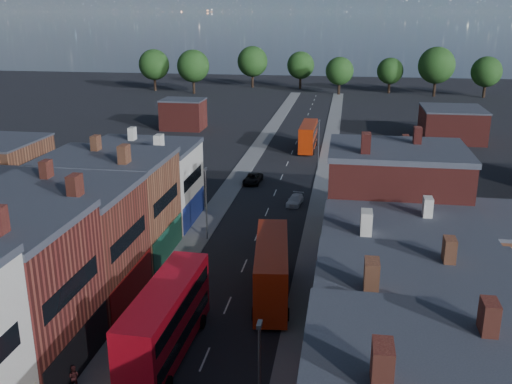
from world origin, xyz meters
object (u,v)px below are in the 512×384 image
(bus_2, at_px, (308,136))
(ped_1, at_px, (74,377))
(bus_1, at_px, (272,269))
(ped_3, at_px, (308,340))
(car_2, at_px, (253,179))
(bus_0, at_px, (166,319))
(car_3, at_px, (295,200))

(bus_2, height_order, ped_1, bus_2)
(bus_1, bearing_deg, ped_3, -71.35)
(ped_1, bearing_deg, car_2, -100.28)
(bus_0, height_order, ped_3, bus_0)
(bus_1, xyz_separation_m, ped_1, (-11.20, -14.56, -1.83))
(bus_0, relative_size, car_3, 3.04)
(car_2, height_order, car_3, car_2)
(bus_0, relative_size, ped_1, 7.81)
(car_2, distance_m, car_3, 11.12)
(bus_0, relative_size, car_2, 2.55)
(bus_2, bearing_deg, car_3, -88.23)
(car_2, relative_size, ped_1, 3.06)
(car_3, bearing_deg, car_2, 136.18)
(car_2, xyz_separation_m, car_3, (6.97, -8.66, -0.08))
(bus_1, bearing_deg, ped_1, -134.23)
(car_3, bearing_deg, bus_1, -81.88)
(car_2, bearing_deg, bus_2, 76.64)
(bus_2, height_order, car_3, bus_2)
(car_2, bearing_deg, bus_1, -75.25)
(ped_3, bearing_deg, bus_0, 114.49)
(bus_2, relative_size, ped_3, 5.71)
(ped_1, bearing_deg, bus_2, -103.97)
(bus_0, xyz_separation_m, ped_3, (10.07, 1.84, -1.83))
(bus_2, height_order, car_2, bus_2)
(car_3, bearing_deg, ped_1, -97.80)
(ped_1, bearing_deg, car_3, -110.88)
(bus_0, bearing_deg, bus_2, 87.19)
(bus_1, xyz_separation_m, car_2, (-7.30, 34.18, -2.07))
(bus_1, height_order, ped_1, bus_1)
(bus_0, xyz_separation_m, car_3, (5.95, 35.36, -2.32))
(bus_0, bearing_deg, ped_1, -134.32)
(bus_0, distance_m, car_3, 35.93)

